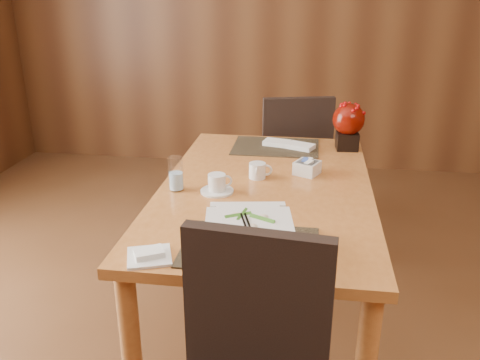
# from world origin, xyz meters

# --- Properties ---
(back_wall) EXTENTS (5.00, 0.02, 2.80)m
(back_wall) POSITION_xyz_m (0.00, 3.00, 1.40)
(back_wall) COLOR #583219
(back_wall) RESTS_ON ground
(dining_table) EXTENTS (0.90, 1.50, 0.75)m
(dining_table) POSITION_xyz_m (0.00, 0.60, 0.65)
(dining_table) COLOR #BE7134
(dining_table) RESTS_ON ground
(placemat_near) EXTENTS (0.45, 0.33, 0.01)m
(placemat_near) POSITION_xyz_m (0.00, 0.05, 0.75)
(placemat_near) COLOR black
(placemat_near) RESTS_ON dining_table
(placemat_far) EXTENTS (0.45, 0.33, 0.01)m
(placemat_far) POSITION_xyz_m (0.00, 1.15, 0.75)
(placemat_far) COLOR black
(placemat_far) RESTS_ON dining_table
(soup_setting) EXTENTS (0.34, 0.34, 0.12)m
(soup_setting) POSITION_xyz_m (-0.00, 0.02, 0.81)
(soup_setting) COLOR white
(soup_setting) RESTS_ON dining_table
(coffee_cup) EXTENTS (0.14, 0.14, 0.08)m
(coffee_cup) POSITION_xyz_m (-0.20, 0.50, 0.78)
(coffee_cup) COLOR white
(coffee_cup) RESTS_ON dining_table
(water_glass) EXTENTS (0.08, 0.08, 0.15)m
(water_glass) POSITION_xyz_m (-0.37, 0.50, 0.82)
(water_glass) COLOR white
(water_glass) RESTS_ON dining_table
(creamer_jug) EXTENTS (0.10, 0.10, 0.07)m
(creamer_jug) POSITION_xyz_m (-0.05, 0.69, 0.78)
(creamer_jug) COLOR white
(creamer_jug) RESTS_ON dining_table
(sugar_caddy) EXTENTS (0.13, 0.13, 0.06)m
(sugar_caddy) POSITION_xyz_m (0.17, 0.77, 0.78)
(sugar_caddy) COLOR white
(sugar_caddy) RESTS_ON dining_table
(berry_decor) EXTENTS (0.17, 0.17, 0.24)m
(berry_decor) POSITION_xyz_m (0.37, 1.17, 0.89)
(berry_decor) COLOR black
(berry_decor) RESTS_ON dining_table
(napkins_far) EXTENTS (0.29, 0.18, 0.02)m
(napkins_far) POSITION_xyz_m (0.08, 1.15, 0.77)
(napkins_far) COLOR white
(napkins_far) RESTS_ON dining_table
(bread_plate) EXTENTS (0.18, 0.18, 0.01)m
(bread_plate) POSITION_xyz_m (-0.31, -0.06, 0.75)
(bread_plate) COLOR white
(bread_plate) RESTS_ON dining_table
(far_chair) EXTENTS (0.53, 0.53, 0.95)m
(far_chair) POSITION_xyz_m (0.08, 1.61, 0.53)
(far_chair) COLOR black
(far_chair) RESTS_ON ground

